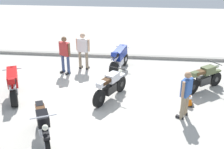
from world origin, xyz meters
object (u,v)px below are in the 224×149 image
(person_in_white_shirt, at_px, (83,49))
(motorcycle_silver_cruiser, at_px, (110,86))
(motorcycle_blue_sportbike, at_px, (119,58))
(person_in_red_shirt, at_px, (65,53))
(motorcycle_black_cruiser, at_px, (43,125))
(motorcycle_red_sportbike, at_px, (13,83))
(person_in_blue_shirt, at_px, (186,92))
(motorcycle_olive_vintage, at_px, (204,78))
(traffic_cone, at_px, (189,99))

(person_in_white_shirt, bearing_deg, motorcycle_silver_cruiser, -140.53)
(motorcycle_blue_sportbike, xyz_separation_m, person_in_red_shirt, (-2.38, -0.68, 0.38))
(motorcycle_black_cruiser, relative_size, person_in_red_shirt, 1.13)
(motorcycle_red_sportbike, distance_m, person_in_white_shirt, 3.74)
(person_in_blue_shirt, xyz_separation_m, person_in_red_shirt, (-4.85, 3.26, 0.06))
(motorcycle_red_sportbike, height_order, motorcycle_blue_sportbike, same)
(motorcycle_black_cruiser, distance_m, person_in_white_shirt, 5.59)
(person_in_red_shirt, bearing_deg, motorcycle_black_cruiser, 37.35)
(person_in_red_shirt, bearing_deg, person_in_blue_shirt, 85.80)
(motorcycle_olive_vintage, bearing_deg, motorcycle_red_sportbike, 152.63)
(motorcycle_black_cruiser, bearing_deg, motorcycle_blue_sportbike, 137.23)
(motorcycle_olive_vintage, bearing_deg, person_in_red_shirt, 130.73)
(person_in_white_shirt, relative_size, traffic_cone, 3.27)
(motorcycle_olive_vintage, height_order, person_in_red_shirt, person_in_red_shirt)
(person_in_red_shirt, bearing_deg, motorcycle_blue_sportbike, 135.51)
(person_in_blue_shirt, bearing_deg, motorcycle_red_sportbike, 24.28)
(motorcycle_black_cruiser, distance_m, motorcycle_silver_cruiser, 3.17)
(person_in_blue_shirt, relative_size, traffic_cone, 3.06)
(motorcycle_blue_sportbike, distance_m, motorcycle_silver_cruiser, 2.94)
(motorcycle_black_cruiser, xyz_separation_m, motorcycle_blue_sportbike, (1.71, 5.66, 0.07))
(motorcycle_olive_vintage, relative_size, motorcycle_red_sportbike, 0.87)
(motorcycle_blue_sportbike, bearing_deg, person_in_red_shirt, 122.40)
(motorcycle_olive_vintage, distance_m, motorcycle_red_sportbike, 7.35)
(motorcycle_blue_sportbike, relative_size, traffic_cone, 3.63)
(person_in_blue_shirt, bearing_deg, person_in_white_shirt, -11.89)
(motorcycle_silver_cruiser, bearing_deg, traffic_cone, -66.86)
(motorcycle_black_cruiser, bearing_deg, person_in_white_shirt, 153.73)
(motorcycle_silver_cruiser, height_order, person_in_white_shirt, person_in_white_shirt)
(person_in_white_shirt, distance_m, traffic_cone, 5.42)
(person_in_blue_shirt, distance_m, traffic_cone, 1.09)
(motorcycle_black_cruiser, height_order, person_in_red_shirt, person_in_red_shirt)
(motorcycle_silver_cruiser, height_order, person_in_blue_shirt, person_in_blue_shirt)
(motorcycle_black_cruiser, bearing_deg, motorcycle_red_sportbike, -166.86)
(person_in_red_shirt, bearing_deg, motorcycle_silver_cruiser, 74.97)
(motorcycle_olive_vintage, relative_size, person_in_red_shirt, 0.95)
(motorcycle_olive_vintage, distance_m, traffic_cone, 1.57)
(motorcycle_silver_cruiser, bearing_deg, person_in_blue_shirt, -84.51)
(motorcycle_blue_sportbike, xyz_separation_m, person_in_white_shirt, (-1.68, -0.09, 0.40))
(motorcycle_red_sportbike, relative_size, person_in_blue_shirt, 1.15)
(traffic_cone, bearing_deg, person_in_white_shirt, 145.74)
(motorcycle_silver_cruiser, distance_m, person_in_red_shirt, 3.24)
(motorcycle_red_sportbike, height_order, person_in_red_shirt, person_in_red_shirt)
(motorcycle_olive_vintage, height_order, motorcycle_black_cruiser, motorcycle_black_cruiser)
(person_in_blue_shirt, height_order, person_in_red_shirt, person_in_red_shirt)
(motorcycle_blue_sportbike, distance_m, person_in_white_shirt, 1.73)
(person_in_blue_shirt, bearing_deg, motorcycle_silver_cruiser, 9.62)
(motorcycle_olive_vintage, height_order, motorcycle_red_sportbike, motorcycle_red_sportbike)
(motorcycle_black_cruiser, bearing_deg, traffic_cone, 93.73)
(motorcycle_olive_vintage, xyz_separation_m, motorcycle_blue_sportbike, (-3.51, 1.76, 0.11))
(motorcycle_red_sportbike, distance_m, person_in_red_shirt, 2.89)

